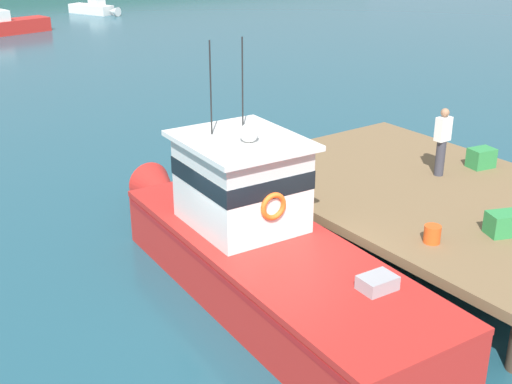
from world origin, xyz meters
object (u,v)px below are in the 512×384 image
object	(u,v)px
crate_stack_mid_dock	(503,224)
moored_boat_far_right	(94,9)
deckhand_by_the_boat	(442,141)
moored_boat_far_left	(5,26)
main_fishing_boat	(259,245)
bait_bucket	(432,234)
crate_stack_near_edge	(481,158)

from	to	relation	value
crate_stack_mid_dock	moored_boat_far_right	size ratio (longest dim) A/B	0.13
crate_stack_mid_dock	deckhand_by_the_boat	size ratio (longest dim) A/B	0.37
moored_boat_far_left	deckhand_by_the_boat	bearing A→B (deg)	-89.94
moored_boat_far_right	crate_stack_mid_dock	bearing A→B (deg)	-102.90
deckhand_by_the_boat	crate_stack_mid_dock	bearing A→B (deg)	-118.16
main_fishing_boat	bait_bucket	bearing A→B (deg)	-40.54
bait_bucket	deckhand_by_the_boat	distance (m)	3.77
moored_boat_far_left	moored_boat_far_right	bearing A→B (deg)	33.88
crate_stack_mid_dock	bait_bucket	bearing A→B (deg)	157.97
crate_stack_near_edge	bait_bucket	distance (m)	4.65
main_fishing_boat	crate_stack_near_edge	xyz separation A→B (m)	(6.66, -0.06, 0.43)
moored_boat_far_right	crate_stack_near_edge	bearing A→B (deg)	-99.89
crate_stack_near_edge	crate_stack_mid_dock	size ratio (longest dim) A/B	1.00
main_fishing_boat	crate_stack_near_edge	size ratio (longest dim) A/B	16.48
bait_bucket	moored_boat_far_left	xyz separation A→B (m)	(2.87, 36.60, -0.86)
moored_boat_far_left	main_fishing_boat	bearing A→B (deg)	-98.83
crate_stack_mid_dock	moored_boat_far_left	world-z (taller)	crate_stack_mid_dock
bait_bucket	crate_stack_near_edge	bearing A→B (deg)	26.45
crate_stack_mid_dock	moored_boat_far_right	bearing A→B (deg)	77.10
bait_bucket	deckhand_by_the_boat	size ratio (longest dim) A/B	0.21
main_fishing_boat	deckhand_by_the_boat	xyz separation A→B (m)	(5.39, 0.18, 1.05)
crate_stack_near_edge	moored_boat_far_left	size ratio (longest dim) A/B	0.10
bait_bucket	moored_boat_far_right	bearing A→B (deg)	75.18
bait_bucket	moored_boat_far_right	size ratio (longest dim) A/B	0.07
crate_stack_mid_dock	crate_stack_near_edge	bearing A→B (deg)	43.27
bait_bucket	crate_stack_mid_dock	bearing A→B (deg)	-22.03
crate_stack_near_edge	crate_stack_mid_dock	xyz separation A→B (m)	(-2.79, -2.63, -0.01)
deckhand_by_the_boat	moored_boat_far_left	distance (m)	34.33
crate_stack_mid_dock	deckhand_by_the_boat	xyz separation A→B (m)	(1.53, 2.86, 0.64)
bait_bucket	moored_boat_far_left	size ratio (longest dim) A/B	0.06
crate_stack_mid_dock	moored_boat_far_right	distance (m)	43.84
main_fishing_boat	moored_boat_far_right	size ratio (longest dim) A/B	2.16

